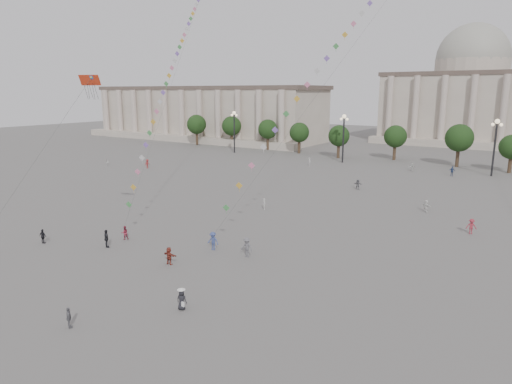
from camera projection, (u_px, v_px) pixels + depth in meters
The scene contains 27 objects.
ground at pixel (168, 288), 37.04m from camera, with size 360.00×360.00×0.00m, color #5E5C59.
hall_west at pixel (204, 113), 152.12m from camera, with size 84.00×26.22×17.20m.
hall_central at pixel (468, 96), 138.79m from camera, with size 48.30×34.30×35.50m.
tree_row at pixel (422, 139), 99.15m from camera, with size 137.12×5.12×8.00m.
lamp_post_far_west at pixel (234, 124), 116.68m from camera, with size 2.00×0.90×10.65m.
lamp_post_mid_west at pixel (344, 129), 100.38m from camera, with size 2.00×0.90×10.65m.
lamp_post_mid_east at pixel (496, 137), 84.09m from camera, with size 2.00×0.90×10.65m.
person_crowd_0 at pixel (452, 171), 85.47m from camera, with size 1.10×0.46×1.88m, color navy.
person_crowd_1 at pixel (108, 162), 97.28m from camera, with size 0.73×0.57×1.50m, color silver.
person_crowd_2 at pixel (147, 164), 94.22m from camera, with size 1.21×0.69×1.87m, color maroon.
person_crowd_4 at pixel (412, 167), 90.84m from camera, with size 1.45×0.46×1.57m, color silver.
person_crowd_6 at pixel (247, 247), 43.78m from camera, with size 1.25×0.72×1.93m, color slate.
person_crowd_7 at pixel (426, 206), 60.20m from camera, with size 1.49×0.47×1.60m, color silver.
person_crowd_8 at pixel (471, 226), 50.81m from camera, with size 1.13×0.65×1.75m, color maroon.
person_crowd_10 at pixel (310, 162), 97.02m from camera, with size 0.64×0.42×1.76m, color beige.
person_crowd_12 at pixel (358, 184), 73.88m from camera, with size 1.54×0.49×1.67m, color slate.
person_crowd_13 at pixel (264, 204), 61.44m from camera, with size 0.55×0.36×1.51m, color silver.
tourist_1 at pixel (106, 239), 46.39m from camera, with size 1.10×0.46×1.87m, color black.
tourist_2 at pixel (169, 256), 41.89m from camera, with size 1.53×0.49×1.65m, color maroon.
tourist_3 at pixel (69, 318), 30.62m from camera, with size 0.87×0.36×1.48m, color slate.
tourist_4 at pixel (43, 236), 47.67m from camera, with size 0.90×0.38×1.54m, color black.
kite_flyer_0 at pixel (125, 233), 48.95m from camera, with size 0.72×0.56×1.49m, color maroon.
kite_flyer_1 at pixel (213, 241), 45.68m from camera, with size 1.22×0.70×1.88m, color #394881.
hat_person at pixel (182, 299), 33.17m from camera, with size 0.86×0.69×1.69m.
dragon_kite at pixel (89, 89), 45.41m from camera, with size 2.73×6.22×19.05m.
kite_train_west at pixel (176, 61), 68.52m from camera, with size 22.81×40.11×57.88m.
kite_train_mid at pixel (377, 0), 60.67m from camera, with size 10.47×54.78×74.05m.
Camera 1 is at (25.11, -24.68, 15.63)m, focal length 32.00 mm.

